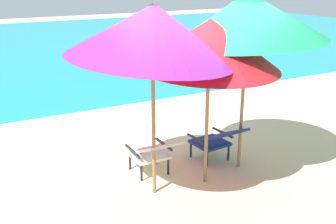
% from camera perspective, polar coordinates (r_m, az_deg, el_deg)
% --- Properties ---
extents(ground_plane, '(40.00, 40.00, 0.00)m').
position_cam_1_polar(ground_plane, '(9.82, -9.81, 1.85)').
color(ground_plane, beige).
extents(ocean_band, '(40.00, 18.00, 0.01)m').
position_cam_1_polar(ocean_band, '(17.69, -18.56, 8.80)').
color(ocean_band, teal).
rests_on(ocean_band, ground_plane).
extents(lounge_chair_left, '(0.55, 0.88, 0.68)m').
position_cam_1_polar(lounge_chair_left, '(5.88, -2.03, -5.63)').
color(lounge_chair_left, silver).
rests_on(lounge_chair_left, ground_plane).
extents(lounge_chair_right, '(0.61, 0.92, 0.68)m').
position_cam_1_polar(lounge_chair_right, '(6.35, 6.95, -3.83)').
color(lounge_chair_right, navy).
rests_on(lounge_chair_right, ground_plane).
extents(beach_umbrella_left, '(2.81, 2.78, 2.62)m').
position_cam_1_polar(beach_umbrella_left, '(4.93, -2.23, 11.29)').
color(beach_umbrella_left, olive).
rests_on(beach_umbrella_left, ground_plane).
extents(beach_umbrella_center, '(2.42, 2.43, 2.36)m').
position_cam_1_polar(beach_umbrella_center, '(5.30, 5.88, 9.63)').
color(beach_umbrella_center, olive).
rests_on(beach_umbrella_center, ground_plane).
extents(beach_umbrella_right, '(3.11, 3.11, 2.70)m').
position_cam_1_polar(beach_umbrella_right, '(5.80, 11.23, 13.04)').
color(beach_umbrella_right, olive).
rests_on(beach_umbrella_right, ground_plane).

